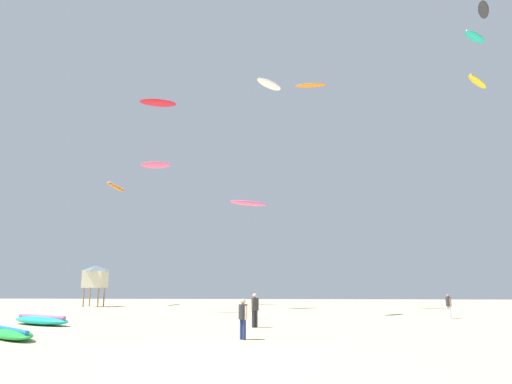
{
  "coord_description": "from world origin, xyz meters",
  "views": [
    {
      "loc": [
        2.04,
        -13.95,
        2.14
      ],
      "look_at": [
        0.0,
        18.1,
        8.71
      ],
      "focal_mm": 32.09,
      "sensor_mm": 36.0,
      "label": 1
    }
  ],
  "objects_px": {
    "kite_grounded_near": "(41,320)",
    "kite_grounded_mid": "(12,334)",
    "person_foreground": "(243,316)",
    "person_midground": "(255,307)",
    "kite_aloft_1": "(475,37)",
    "kite_aloft_8": "(155,165)",
    "person_left": "(449,304)",
    "kite_aloft_3": "(483,10)",
    "kite_aloft_4": "(477,82)",
    "kite_aloft_5": "(158,103)",
    "kite_aloft_0": "(116,187)",
    "kite_aloft_7": "(311,85)",
    "lifeguard_tower": "(95,276)",
    "kite_aloft_6": "(249,203)",
    "kite_aloft_2": "(269,84)"
  },
  "relations": [
    {
      "from": "person_foreground",
      "to": "kite_grounded_near",
      "type": "height_order",
      "value": "person_foreground"
    },
    {
      "from": "person_foreground",
      "to": "kite_aloft_8",
      "type": "xyz_separation_m",
      "value": [
        -9.05,
        17.4,
        11.11
      ]
    },
    {
      "from": "kite_aloft_7",
      "to": "kite_aloft_8",
      "type": "xyz_separation_m",
      "value": [
        -13.53,
        -6.24,
        -9.63
      ]
    },
    {
      "from": "lifeguard_tower",
      "to": "kite_aloft_8",
      "type": "bearing_deg",
      "value": -49.29
    },
    {
      "from": "lifeguard_tower",
      "to": "person_midground",
      "type": "bearing_deg",
      "value": -50.97
    },
    {
      "from": "kite_grounded_near",
      "to": "kite_aloft_1",
      "type": "xyz_separation_m",
      "value": [
        27.59,
        6.34,
        19.77
      ]
    },
    {
      "from": "person_midground",
      "to": "kite_grounded_mid",
      "type": "relative_size",
      "value": 0.49
    },
    {
      "from": "kite_aloft_5",
      "to": "kite_aloft_4",
      "type": "bearing_deg",
      "value": -24.96
    },
    {
      "from": "lifeguard_tower",
      "to": "kite_aloft_3",
      "type": "distance_m",
      "value": 45.29
    },
    {
      "from": "lifeguard_tower",
      "to": "kite_aloft_1",
      "type": "relative_size",
      "value": 1.72
    },
    {
      "from": "person_foreground",
      "to": "person_midground",
      "type": "relative_size",
      "value": 0.93
    },
    {
      "from": "lifeguard_tower",
      "to": "kite_aloft_6",
      "type": "distance_m",
      "value": 17.73
    },
    {
      "from": "kite_aloft_5",
      "to": "kite_aloft_7",
      "type": "distance_m",
      "value": 19.34
    },
    {
      "from": "kite_aloft_4",
      "to": "kite_aloft_5",
      "type": "relative_size",
      "value": 0.7
    },
    {
      "from": "kite_aloft_1",
      "to": "kite_aloft_8",
      "type": "xyz_separation_m",
      "value": [
        -24.92,
        4.91,
        -7.99
      ]
    },
    {
      "from": "kite_aloft_6",
      "to": "lifeguard_tower",
      "type": "bearing_deg",
      "value": 169.79
    },
    {
      "from": "kite_aloft_6",
      "to": "kite_aloft_1",
      "type": "bearing_deg",
      "value": -34.68
    },
    {
      "from": "kite_aloft_5",
      "to": "kite_grounded_mid",
      "type": "bearing_deg",
      "value": -83.16
    },
    {
      "from": "kite_aloft_4",
      "to": "kite_aloft_7",
      "type": "relative_size",
      "value": 1.02
    },
    {
      "from": "kite_grounded_mid",
      "to": "kite_aloft_7",
      "type": "distance_m",
      "value": 35.11
    },
    {
      "from": "lifeguard_tower",
      "to": "kite_aloft_6",
      "type": "bearing_deg",
      "value": -10.21
    },
    {
      "from": "kite_aloft_0",
      "to": "kite_aloft_3",
      "type": "xyz_separation_m",
      "value": [
        37.57,
        -11.68,
        13.44
      ]
    },
    {
      "from": "person_midground",
      "to": "kite_aloft_3",
      "type": "relative_size",
      "value": 0.54
    },
    {
      "from": "kite_grounded_near",
      "to": "kite_grounded_mid",
      "type": "bearing_deg",
      "value": -70.47
    },
    {
      "from": "kite_aloft_5",
      "to": "kite_aloft_8",
      "type": "height_order",
      "value": "kite_aloft_5"
    },
    {
      "from": "person_left",
      "to": "kite_aloft_0",
      "type": "height_order",
      "value": "kite_aloft_0"
    },
    {
      "from": "kite_aloft_0",
      "to": "kite_aloft_2",
      "type": "height_order",
      "value": "kite_aloft_2"
    },
    {
      "from": "person_midground",
      "to": "kite_aloft_7",
      "type": "xyz_separation_m",
      "value": [
        4.37,
        18.16,
        20.67
      ]
    },
    {
      "from": "person_midground",
      "to": "kite_aloft_0",
      "type": "height_order",
      "value": "kite_aloft_0"
    },
    {
      "from": "person_left",
      "to": "kite_grounded_near",
      "type": "xyz_separation_m",
      "value": [
        -24.25,
        -6.69,
        -0.66
      ]
    },
    {
      "from": "kite_aloft_4",
      "to": "lifeguard_tower",
      "type": "bearing_deg",
      "value": 163.32
    },
    {
      "from": "kite_aloft_2",
      "to": "kite_aloft_5",
      "type": "relative_size",
      "value": 0.6
    },
    {
      "from": "kite_aloft_4",
      "to": "kite_grounded_mid",
      "type": "bearing_deg",
      "value": -147.25
    },
    {
      "from": "kite_grounded_near",
      "to": "kite_grounded_mid",
      "type": "distance_m",
      "value": 7.02
    },
    {
      "from": "kite_grounded_mid",
      "to": "kite_aloft_1",
      "type": "relative_size",
      "value": 1.47
    },
    {
      "from": "kite_aloft_0",
      "to": "lifeguard_tower",
      "type": "bearing_deg",
      "value": -93.61
    },
    {
      "from": "kite_aloft_7",
      "to": "kite_aloft_0",
      "type": "bearing_deg",
      "value": 161.25
    },
    {
      "from": "kite_aloft_3",
      "to": "kite_aloft_8",
      "type": "xyz_separation_m",
      "value": [
        -29.04,
        -2.04,
        -14.61
      ]
    },
    {
      "from": "kite_grounded_near",
      "to": "kite_aloft_3",
      "type": "bearing_deg",
      "value": 22.73
    },
    {
      "from": "lifeguard_tower",
      "to": "kite_aloft_5",
      "type": "height_order",
      "value": "kite_aloft_5"
    },
    {
      "from": "person_midground",
      "to": "kite_aloft_3",
      "type": "bearing_deg",
      "value": -98.56
    },
    {
      "from": "lifeguard_tower",
      "to": "kite_aloft_0",
      "type": "height_order",
      "value": "kite_aloft_0"
    },
    {
      "from": "kite_grounded_mid",
      "to": "kite_aloft_5",
      "type": "relative_size",
      "value": 0.79
    },
    {
      "from": "person_left",
      "to": "kite_grounded_near",
      "type": "relative_size",
      "value": 0.35
    },
    {
      "from": "kite_aloft_1",
      "to": "kite_aloft_7",
      "type": "height_order",
      "value": "kite_aloft_7"
    },
    {
      "from": "person_foreground",
      "to": "kite_grounded_mid",
      "type": "bearing_deg",
      "value": -38.95
    },
    {
      "from": "person_foreground",
      "to": "kite_aloft_8",
      "type": "distance_m",
      "value": 22.54
    },
    {
      "from": "person_midground",
      "to": "kite_aloft_5",
      "type": "height_order",
      "value": "kite_aloft_5"
    },
    {
      "from": "kite_grounded_mid",
      "to": "kite_aloft_4",
      "type": "relative_size",
      "value": 1.13
    },
    {
      "from": "kite_aloft_2",
      "to": "kite_aloft_6",
      "type": "distance_m",
      "value": 13.0
    }
  ]
}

